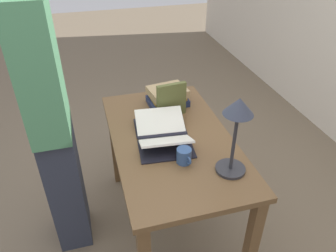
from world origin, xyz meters
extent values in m
plane|color=#70604C|center=(0.00, 0.00, 0.00)|extent=(12.00, 12.00, 0.00)
cube|color=brown|center=(0.00, 0.00, 0.74)|extent=(1.20, 0.69, 0.03)
cube|color=brown|center=(-0.55, -0.30, 0.36)|extent=(0.06, 0.06, 0.72)
cube|color=brown|center=(-0.55, 0.30, 0.36)|extent=(0.06, 0.06, 0.72)
cube|color=brown|center=(0.55, 0.30, 0.36)|extent=(0.06, 0.06, 0.72)
cube|color=black|center=(-0.01, -0.05, 0.77)|extent=(0.05, 0.30, 0.02)
cube|color=black|center=(-0.13, -0.04, 0.76)|extent=(0.24, 0.32, 0.01)
cube|color=black|center=(0.11, -0.06, 0.76)|extent=(0.24, 0.32, 0.01)
cube|color=white|center=(-0.11, -0.04, 0.80)|extent=(0.21, 0.31, 0.09)
cube|color=white|center=(0.09, -0.06, 0.80)|extent=(0.21, 0.31, 0.09)
cube|color=#1E284C|center=(-0.39, 0.08, 0.78)|extent=(0.19, 0.27, 0.04)
cube|color=#BC8933|center=(-0.39, 0.08, 0.81)|extent=(0.18, 0.24, 0.02)
cube|color=tan|center=(-0.39, 0.08, 0.85)|extent=(0.23, 0.27, 0.05)
cube|color=brown|center=(-0.24, 0.07, 0.87)|extent=(0.05, 0.19, 0.22)
cylinder|color=#2D2D33|center=(0.36, 0.21, 0.77)|extent=(0.16, 0.16, 0.02)
cylinder|color=#2D2D33|center=(0.36, 0.21, 0.94)|extent=(0.02, 0.02, 0.33)
cone|color=#333847|center=(0.36, 0.21, 1.14)|extent=(0.14, 0.14, 0.08)
cylinder|color=#335184|center=(0.23, 0.00, 0.80)|extent=(0.08, 0.08, 0.08)
torus|color=#335184|center=(0.28, 0.01, 0.80)|extent=(0.05, 0.02, 0.05)
cube|color=#2D3342|center=(-0.11, -0.66, 0.43)|extent=(0.31, 0.20, 0.85)
cube|color=#3D704C|center=(-0.11, -0.66, 1.22)|extent=(0.36, 0.20, 0.73)
camera|label=1|loc=(1.51, -0.44, 1.89)|focal=35.00mm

